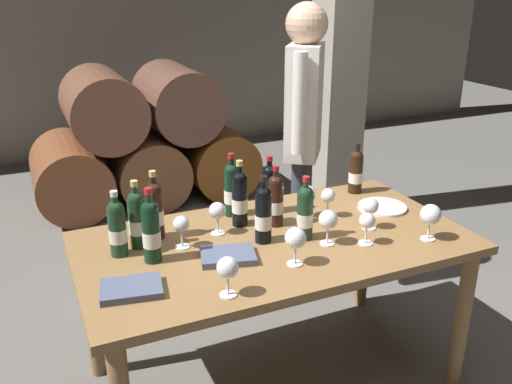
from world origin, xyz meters
The scene contains 30 objects.
ground_plane centered at (0.00, 0.00, 0.00)m, with size 14.00×14.00×0.00m, color #66635E.
cellar_back_wall centered at (0.00, 4.20, 1.40)m, with size 10.00×0.24×2.80m, color gray.
barrel_stack centered at (0.00, 2.60, 0.52)m, with size 1.86×0.90×1.15m.
stone_pillar centered at (1.30, 1.60, 1.30)m, with size 0.32×0.32×2.60m, color gray.
dining_table centered at (0.00, 0.00, 0.67)m, with size 1.70×0.90×0.76m.
wine_bottle_0 centered at (-0.47, 0.22, 0.89)m, with size 0.07×0.07×0.31m.
wine_bottle_1 centered at (-0.65, 0.13, 0.88)m, with size 0.07×0.07×0.28m.
wine_bottle_2 centered at (0.07, 0.13, 0.89)m, with size 0.07×0.07×0.29m.
wine_bottle_3 centered at (0.11, 0.28, 0.88)m, with size 0.07×0.07×0.29m.
wine_bottle_4 centered at (-0.53, 0.02, 0.90)m, with size 0.07×0.07×0.32m.
wine_bottle_5 centered at (-0.56, 0.17, 0.89)m, with size 0.07×0.07×0.30m.
wine_bottle_6 centered at (-0.05, 0.00, 0.89)m, with size 0.07×0.07×0.30m.
wine_bottle_7 centered at (-0.07, 0.32, 0.89)m, with size 0.07×0.07×0.31m.
wine_bottle_8 centered at (-0.08, 0.20, 0.89)m, with size 0.07×0.07×0.31m.
wine_bottle_9 centered at (0.12, -0.04, 0.89)m, with size 0.07×0.07×0.29m.
wine_bottle_10 centered at (0.64, 0.34, 0.88)m, with size 0.07×0.07×0.27m.
wine_glass_0 centered at (-0.35, -0.34, 0.87)m, with size 0.08×0.08×0.15m.
wine_glass_1 centered at (-0.02, -0.24, 0.87)m, with size 0.09×0.09×0.16m.
wine_glass_2 centered at (-0.39, 0.09, 0.86)m, with size 0.07×0.07×0.14m.
wine_glass_3 centered at (0.61, -0.27, 0.87)m, with size 0.09×0.09×0.16m.
wine_glass_4 centered at (0.44, -0.08, 0.87)m, with size 0.07×0.07×0.15m.
wine_glass_5 centered at (0.34, -0.20, 0.86)m, with size 0.07×0.07×0.14m.
wine_glass_6 centered at (0.34, 0.12, 0.86)m, with size 0.07×0.07×0.14m.
wine_glass_7 centered at (0.19, -0.13, 0.87)m, with size 0.08×0.08×0.16m.
wine_glass_8 centered at (0.24, 0.15, 0.87)m, with size 0.09×0.09×0.16m.
wine_glass_9 centered at (-0.21, 0.15, 0.87)m, with size 0.08×0.08×0.15m.
tasting_notebook centered at (-0.25, -0.09, 0.77)m, with size 0.22×0.16×0.03m, color #4C5670.
leather_ledger centered at (-0.67, -0.18, 0.77)m, with size 0.22×0.16×0.03m, color #4C5670.
serving_plate centered at (0.64, 0.09, 0.77)m, with size 0.24×0.24×0.01m, color white.
sommelier_presenting centered at (0.54, 0.75, 1.04)m, with size 0.33×0.42×1.72m.
Camera 1 is at (-0.95, -1.93, 1.83)m, focal length 38.27 mm.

